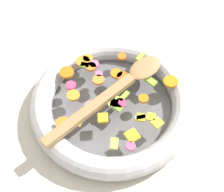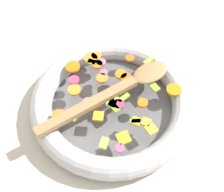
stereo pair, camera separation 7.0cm
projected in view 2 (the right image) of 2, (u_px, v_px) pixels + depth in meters
name	position (u px, v px, depth m)	size (l,w,h in m)	color
ground_plane	(112.00, 108.00, 0.75)	(4.00, 4.00, 0.00)	beige
skillet	(112.00, 103.00, 0.73)	(0.38, 0.38, 0.05)	slate
chopped_vegetables	(109.00, 90.00, 0.71)	(0.28, 0.29, 0.01)	orange
wooden_spoon	(119.00, 89.00, 0.70)	(0.16, 0.33, 0.01)	#A87F51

